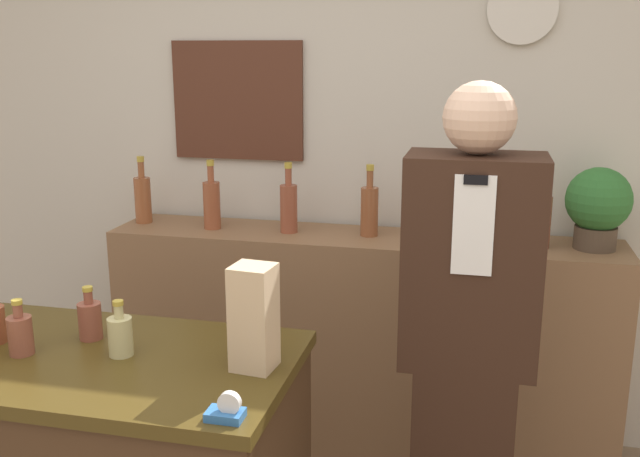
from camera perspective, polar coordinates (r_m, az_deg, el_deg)
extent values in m
cube|color=beige|center=(3.37, 1.82, 6.21)|extent=(5.20, 0.06, 2.70)
cube|color=#4C291B|center=(3.44, -6.62, 10.12)|extent=(0.64, 0.02, 0.55)
cylinder|color=beige|center=(3.24, 15.89, 16.53)|extent=(0.29, 0.03, 0.29)
cube|color=brown|center=(3.33, 3.14, -9.04)|extent=(2.27, 0.40, 1.01)
cube|color=#413211|center=(2.21, -17.74, -10.09)|extent=(1.19, 0.65, 0.04)
cube|color=#331E14|center=(2.34, 12.05, -2.66)|extent=(0.44, 0.26, 0.70)
cube|color=white|center=(2.18, 12.17, 0.22)|extent=(0.12, 0.01, 0.31)
cube|color=black|center=(2.14, 12.36, 3.82)|extent=(0.07, 0.01, 0.03)
sphere|color=#DBB293|center=(2.26, 12.65, 8.64)|extent=(0.23, 0.23, 0.23)
cylinder|color=#4C3D2D|center=(3.16, 21.14, -0.68)|extent=(0.17, 0.17, 0.10)
sphere|color=#2D6B2D|center=(3.13, 21.40, 2.17)|extent=(0.27, 0.27, 0.27)
cube|color=tan|center=(1.98, -5.32, -7.11)|extent=(0.12, 0.12, 0.30)
cube|color=#2D66A8|center=(1.78, -7.59, -14.56)|extent=(0.09, 0.06, 0.02)
cylinder|color=silver|center=(1.76, -7.25, -13.67)|extent=(0.06, 0.02, 0.06)
cylinder|color=brown|center=(2.26, -22.84, -7.90)|extent=(0.07, 0.07, 0.11)
cylinder|color=brown|center=(2.23, -23.03, -6.07)|extent=(0.03, 0.03, 0.04)
cylinder|color=#B29933|center=(2.23, -23.09, -5.43)|extent=(0.03, 0.03, 0.01)
cylinder|color=brown|center=(2.30, -17.92, -7.05)|extent=(0.07, 0.07, 0.11)
cylinder|color=brown|center=(2.28, -18.06, -5.25)|extent=(0.03, 0.03, 0.04)
cylinder|color=#B29933|center=(2.27, -18.11, -4.61)|extent=(0.03, 0.03, 0.01)
cylinder|color=tan|center=(2.16, -15.68, -8.33)|extent=(0.07, 0.07, 0.11)
cylinder|color=tan|center=(2.13, -15.81, -6.42)|extent=(0.03, 0.03, 0.04)
cylinder|color=#B29933|center=(2.12, -15.86, -5.74)|extent=(0.03, 0.03, 0.01)
cylinder|color=brown|center=(3.49, -13.98, 2.22)|extent=(0.08, 0.08, 0.22)
cylinder|color=brown|center=(3.46, -14.13, 4.59)|extent=(0.03, 0.03, 0.08)
cylinder|color=#B29933|center=(3.46, -14.18, 5.42)|extent=(0.03, 0.03, 0.03)
cylinder|color=brown|center=(3.31, -8.65, 1.83)|extent=(0.08, 0.08, 0.22)
cylinder|color=brown|center=(3.28, -8.74, 4.34)|extent=(0.03, 0.03, 0.08)
cylinder|color=#B29933|center=(3.27, -8.78, 5.21)|extent=(0.03, 0.03, 0.03)
cylinder|color=brown|center=(3.21, -2.52, 1.59)|extent=(0.08, 0.08, 0.22)
cylinder|color=brown|center=(3.18, -2.55, 4.17)|extent=(0.03, 0.03, 0.08)
cylinder|color=#B29933|center=(3.17, -2.56, 5.07)|extent=(0.03, 0.03, 0.03)
cylinder|color=brown|center=(3.15, 3.97, 1.35)|extent=(0.08, 0.08, 0.22)
cylinder|color=brown|center=(3.12, 4.02, 3.97)|extent=(0.03, 0.03, 0.08)
cylinder|color=#B29933|center=(3.11, 4.03, 4.89)|extent=(0.03, 0.03, 0.03)
cylinder|color=brown|center=(3.08, 10.55, 0.85)|extent=(0.08, 0.08, 0.22)
cylinder|color=brown|center=(3.05, 10.67, 3.53)|extent=(0.03, 0.03, 0.08)
cylinder|color=#B29933|center=(3.04, 10.71, 4.47)|extent=(0.03, 0.03, 0.03)
cylinder|color=brown|center=(3.09, 17.28, 0.48)|extent=(0.08, 0.08, 0.22)
cylinder|color=brown|center=(3.06, 17.48, 3.15)|extent=(0.03, 0.03, 0.08)
cylinder|color=#B29933|center=(3.05, 17.55, 4.08)|extent=(0.03, 0.03, 0.03)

